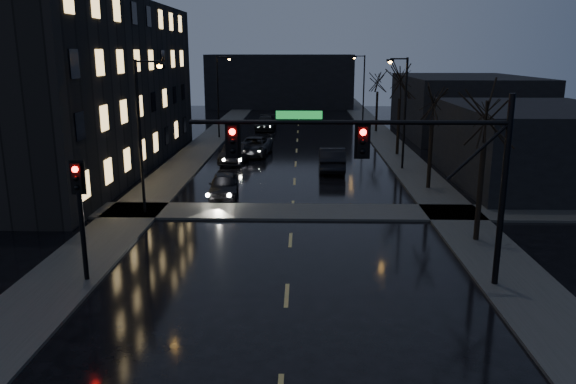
# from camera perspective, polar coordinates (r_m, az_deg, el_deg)

# --- Properties ---
(sidewalk_left) EXTENTS (3.00, 140.00, 0.12)m
(sidewalk_left) POSITION_cam_1_polar(r_m,az_deg,el_deg) (46.95, -9.62, 3.66)
(sidewalk_left) COLOR #2D2D2B
(sidewalk_left) RESTS_ON ground
(sidewalk_right) EXTENTS (3.00, 140.00, 0.12)m
(sidewalk_right) POSITION_cam_1_polar(r_m,az_deg,el_deg) (46.76, 11.33, 3.54)
(sidewalk_right) COLOR #2D2D2B
(sidewalk_right) RESTS_ON ground
(sidewalk_cross) EXTENTS (40.00, 3.00, 0.12)m
(sidewalk_cross) POSITION_cam_1_polar(r_m,az_deg,el_deg) (30.00, 0.44, -2.01)
(sidewalk_cross) COLOR #2D2D2B
(sidewalk_cross) RESTS_ON ground
(apartment_block) EXTENTS (12.00, 30.00, 12.00)m
(apartment_block) POSITION_cam_1_polar(r_m,az_deg,el_deg) (43.84, -21.69, 9.98)
(apartment_block) COLOR black
(apartment_block) RESTS_ON ground
(commercial_right_near) EXTENTS (10.00, 14.00, 5.00)m
(commercial_right_near) POSITION_cam_1_polar(r_m,az_deg,el_deg) (39.72, 23.71, 4.38)
(commercial_right_near) COLOR black
(commercial_right_near) RESTS_ON ground
(commercial_right_far) EXTENTS (12.00, 18.00, 6.00)m
(commercial_right_far) POSITION_cam_1_polar(r_m,az_deg,el_deg) (60.84, 17.41, 8.35)
(commercial_right_far) COLOR black
(commercial_right_far) RESTS_ON ground
(far_block) EXTENTS (22.00, 10.00, 8.00)m
(far_block) POSITION_cam_1_polar(r_m,az_deg,el_deg) (88.50, -0.79, 11.20)
(far_block) COLOR black
(far_block) RESTS_ON ground
(signal_mast) EXTENTS (11.11, 0.41, 7.00)m
(signal_mast) POSITION_cam_1_polar(r_m,az_deg,el_deg) (19.91, 11.11, 3.70)
(signal_mast) COLOR black
(signal_mast) RESTS_ON ground
(signal_pole_left) EXTENTS (0.35, 0.41, 4.53)m
(signal_pole_left) POSITION_cam_1_polar(r_m,az_deg,el_deg) (21.59, -20.38, -1.18)
(signal_pole_left) COLOR black
(signal_pole_left) RESTS_ON ground
(tree_near) EXTENTS (3.52, 3.52, 8.08)m
(tree_near) POSITION_cam_1_polar(r_m,az_deg,el_deg) (25.66, 19.59, 8.47)
(tree_near) COLOR black
(tree_near) RESTS_ON ground
(tree_mid_a) EXTENTS (3.30, 3.30, 7.58)m
(tree_mid_a) POSITION_cam_1_polar(r_m,az_deg,el_deg) (35.31, 14.59, 9.49)
(tree_mid_a) COLOR black
(tree_mid_a) RESTS_ON ground
(tree_mid_b) EXTENTS (3.74, 3.74, 8.59)m
(tree_mid_b) POSITION_cam_1_polar(r_m,az_deg,el_deg) (47.02, 11.39, 11.64)
(tree_mid_b) COLOR black
(tree_mid_b) RESTS_ON ground
(tree_far) EXTENTS (3.43, 3.43, 7.88)m
(tree_far) POSITION_cam_1_polar(r_m,az_deg,el_deg) (60.88, 9.13, 11.70)
(tree_far) COLOR black
(tree_far) RESTS_ON ground
(streetlight_l_near) EXTENTS (1.53, 0.28, 8.00)m
(streetlight_l_near) POSITION_cam_1_polar(r_m,az_deg,el_deg) (29.68, -14.46, 6.67)
(streetlight_l_near) COLOR black
(streetlight_l_near) RESTS_ON ground
(streetlight_l_far) EXTENTS (1.53, 0.28, 8.00)m
(streetlight_l_far) POSITION_cam_1_polar(r_m,az_deg,el_deg) (56.03, -6.92, 10.26)
(streetlight_l_far) COLOR black
(streetlight_l_far) RESTS_ON ground
(streetlight_r_mid) EXTENTS (1.53, 0.28, 8.00)m
(streetlight_r_mid) POSITION_cam_1_polar(r_m,az_deg,el_deg) (41.09, 11.53, 8.76)
(streetlight_r_mid) COLOR black
(streetlight_r_mid) RESTS_ON ground
(streetlight_r_far) EXTENTS (1.53, 0.28, 8.00)m
(streetlight_r_far) POSITION_cam_1_polar(r_m,az_deg,el_deg) (68.78, 7.54, 10.92)
(streetlight_r_far) COLOR black
(streetlight_r_far) RESTS_ON ground
(oncoming_car_a) EXTENTS (1.98, 4.24, 1.41)m
(oncoming_car_a) POSITION_cam_1_polar(r_m,az_deg,el_deg) (33.40, -6.54, 0.70)
(oncoming_car_a) COLOR black
(oncoming_car_a) RESTS_ON ground
(oncoming_car_b) EXTENTS (2.22, 4.84, 1.54)m
(oncoming_car_b) POSITION_cam_1_polar(r_m,az_deg,el_deg) (43.60, -5.36, 3.95)
(oncoming_car_b) COLOR black
(oncoming_car_b) RESTS_ON ground
(oncoming_car_c) EXTENTS (3.01, 5.61, 1.50)m
(oncoming_car_c) POSITION_cam_1_polar(r_m,az_deg,el_deg) (46.85, -3.48, 4.66)
(oncoming_car_c) COLOR black
(oncoming_car_c) RESTS_ON ground
(oncoming_car_d) EXTENTS (2.31, 5.30, 1.52)m
(oncoming_car_d) POSITION_cam_1_polar(r_m,az_deg,el_deg) (62.28, -2.28, 7.01)
(oncoming_car_d) COLOR black
(oncoming_car_d) RESTS_ON ground
(lead_car) EXTENTS (1.85, 5.19, 1.70)m
(lead_car) POSITION_cam_1_polar(r_m,az_deg,el_deg) (40.71, 4.44, 3.37)
(lead_car) COLOR black
(lead_car) RESTS_ON ground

